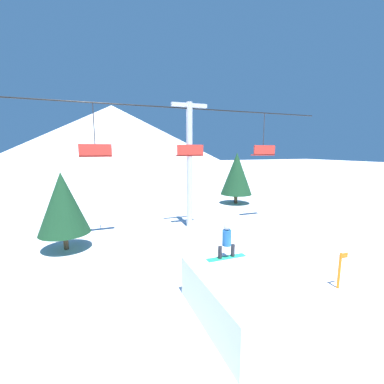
{
  "coord_description": "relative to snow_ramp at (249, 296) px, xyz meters",
  "views": [
    {
      "loc": [
        -5.79,
        -6.31,
        5.24
      ],
      "look_at": [
        -1.46,
        4.96,
        3.25
      ],
      "focal_mm": 24.0,
      "sensor_mm": 36.0,
      "label": 1
    }
  ],
  "objects": [
    {
      "name": "snowboarder",
      "position": [
        -0.11,
        1.32,
        1.35
      ],
      "size": [
        1.47,
        0.31,
        1.26
      ],
      "color": "#1E9E6B",
      "rests_on": "snow_ramp"
    },
    {
      "name": "snow_ramp",
      "position": [
        0.0,
        0.0,
        0.0
      ],
      "size": [
        3.11,
        4.03,
        1.45
      ],
      "color": "white",
      "rests_on": "ground_plane"
    },
    {
      "name": "pine_tree_far",
      "position": [
        8.63,
        15.39,
        2.22
      ],
      "size": [
        3.05,
        3.05,
        4.98
      ],
      "color": "#4C3823",
      "rests_on": "ground_plane"
    },
    {
      "name": "ground_plane",
      "position": [
        1.46,
        0.05,
        -0.72
      ],
      "size": [
        220.0,
        220.0,
        0.0
      ],
      "primitive_type": "plane",
      "color": "white"
    },
    {
      "name": "mountain_ridge",
      "position": [
        1.46,
        72.73,
        8.12
      ],
      "size": [
        71.29,
        71.29,
        17.69
      ],
      "color": "silver",
      "rests_on": "ground_plane"
    },
    {
      "name": "trail_marker",
      "position": [
        4.17,
        0.23,
        0.04
      ],
      "size": [
        0.41,
        0.1,
        1.41
      ],
      "color": "orange",
      "rests_on": "ground_plane"
    },
    {
      "name": "distant_skier",
      "position": [
        8.71,
        15.71,
        -0.06
      ],
      "size": [
        0.24,
        0.24,
        1.23
      ],
      "color": "black",
      "rests_on": "ground_plane"
    },
    {
      "name": "chairlift",
      "position": [
        1.62,
        9.7,
        4.13
      ],
      "size": [
        20.45,
        0.44,
        8.25
      ],
      "color": "#B2B2B7",
      "rests_on": "ground_plane"
    },
    {
      "name": "pine_tree_near",
      "position": [
        -5.93,
        8.26,
        1.79
      ],
      "size": [
        2.58,
        2.58,
        4.15
      ],
      "color": "#4C3823",
      "rests_on": "ground_plane"
    }
  ]
}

